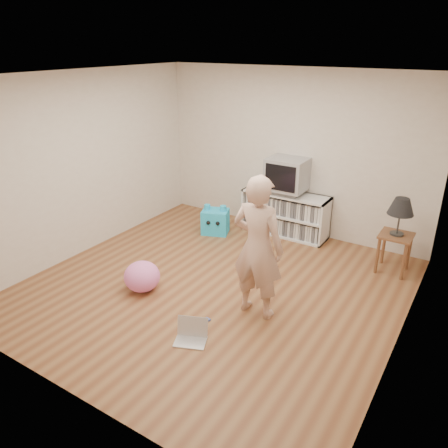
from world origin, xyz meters
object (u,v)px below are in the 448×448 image
table_lamp (401,207)px  plush_pink (142,277)px  person (258,248)px  crt_tv (287,174)px  dvd_deck (286,191)px  laptop (191,334)px  plush_blue (215,221)px  side_table (395,244)px  media_unit (285,213)px

table_lamp → plush_pink: 3.47m
table_lamp → person: person is taller
person → crt_tv: bearing=-73.2°
person → table_lamp: bearing=-120.9°
dvd_deck → crt_tv: (-0.00, -0.00, 0.29)m
laptop → plush_blue: (-1.32, 2.47, 0.14)m
dvd_deck → crt_tv: bearing=-90.0°
dvd_deck → crt_tv: crt_tv is taller
crt_tv → side_table: bearing=-11.6°
plush_pink → table_lamp: bearing=40.7°
crt_tv → plush_blue: bearing=-149.2°
media_unit → dvd_deck: dvd_deck is taller
laptop → plush_blue: bearing=95.4°
table_lamp → laptop: bearing=-118.4°
media_unit → table_lamp: table_lamp is taller
media_unit → person: person is taller
plush_pink → laptop: bearing=-23.1°
dvd_deck → plush_pink: (-0.78, -2.58, -0.54)m
media_unit → table_lamp: 1.93m
crt_tv → laptop: crt_tv is taller
dvd_deck → plush_blue: 1.25m
media_unit → laptop: 3.11m
person → plush_pink: person is taller
media_unit → plush_pink: media_unit is taller
media_unit → plush_blue: bearing=-148.4°
table_lamp → plush_pink: table_lamp is taller
side_table → plush_blue: 2.78m
side_table → table_lamp: 0.53m
person → media_unit: bearing=-73.3°
side_table → plush_pink: 3.40m
dvd_deck → plush_pink: dvd_deck is taller
dvd_deck → laptop: 3.15m
crt_tv → plush_blue: 1.40m
crt_tv → person: bearing=-73.2°
side_table → laptop: side_table is taller
dvd_deck → plush_pink: size_ratio=0.99×
crt_tv → plush_blue: size_ratio=1.18×
media_unit → laptop: size_ratio=3.44×
media_unit → plush_blue: size_ratio=2.74×
media_unit → person: 2.40m
table_lamp → plush_blue: size_ratio=1.01×
table_lamp → crt_tv: bearing=168.4°
laptop → plush_pink: bearing=134.3°
dvd_deck → plush_blue: bearing=-149.1°
media_unit → side_table: (1.79, -0.39, 0.07)m
laptop → person: bearing=45.2°
crt_tv → side_table: 1.93m
side_table → person: bearing=-120.9°
laptop → plush_blue: plush_blue is taller
side_table → laptop: bearing=-118.4°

